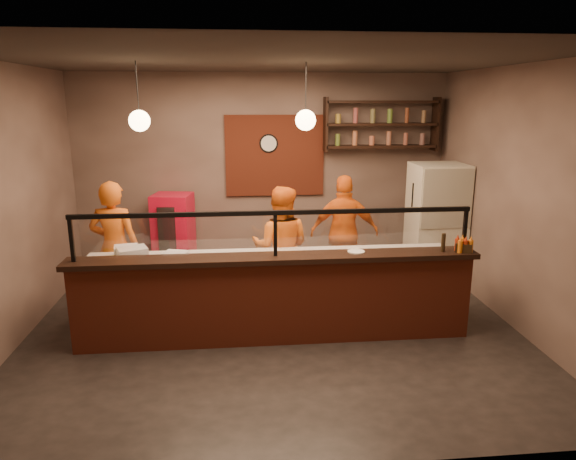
{
  "coord_description": "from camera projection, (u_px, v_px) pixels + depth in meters",
  "views": [
    {
      "loc": [
        -0.4,
        -5.87,
        2.78
      ],
      "look_at": [
        0.2,
        0.3,
        1.2
      ],
      "focal_mm": 32.0,
      "sensor_mm": 36.0,
      "label": 1
    }
  ],
  "objects": [
    {
      "name": "floor",
      "position": [
        274.0,
        330.0,
        6.39
      ],
      "size": [
        6.0,
        6.0,
        0.0
      ],
      "primitive_type": "plane",
      "color": "black",
      "rests_on": "ground"
    },
    {
      "name": "ceiling",
      "position": [
        272.0,
        60.0,
        5.6
      ],
      "size": [
        6.0,
        6.0,
        0.0
      ],
      "primitive_type": "plane",
      "rotation": [
        3.14,
        0.0,
        0.0
      ],
      "color": "#332D28",
      "rests_on": "wall_back"
    },
    {
      "name": "wall_back",
      "position": [
        263.0,
        174.0,
        8.4
      ],
      "size": [
        6.0,
        0.0,
        6.0
      ],
      "primitive_type": "plane",
      "rotation": [
        1.57,
        0.0,
        0.0
      ],
      "color": "#7A6359",
      "rests_on": "floor"
    },
    {
      "name": "wall_left",
      "position": [
        5.0,
        209.0,
        5.71
      ],
      "size": [
        0.0,
        5.0,
        5.0
      ],
      "primitive_type": "plane",
      "rotation": [
        1.57,
        0.0,
        1.57
      ],
      "color": "#7A6359",
      "rests_on": "floor"
    },
    {
      "name": "wall_right",
      "position": [
        518.0,
        199.0,
        6.27
      ],
      "size": [
        0.0,
        5.0,
        5.0
      ],
      "primitive_type": "plane",
      "rotation": [
        1.57,
        0.0,
        -1.57
      ],
      "color": "#7A6359",
      "rests_on": "floor"
    },
    {
      "name": "wall_front",
      "position": [
        298.0,
        274.0,
        3.58
      ],
      "size": [
        6.0,
        0.0,
        6.0
      ],
      "primitive_type": "plane",
      "rotation": [
        -1.57,
        0.0,
        0.0
      ],
      "color": "#7A6359",
      "rests_on": "floor"
    },
    {
      "name": "brick_patch",
      "position": [
        275.0,
        156.0,
        8.32
      ],
      "size": [
        1.6,
        0.04,
        1.3
      ],
      "primitive_type": "cube",
      "color": "maroon",
      "rests_on": "wall_back"
    },
    {
      "name": "service_counter",
      "position": [
        276.0,
        302.0,
        5.97
      ],
      "size": [
        4.6,
        0.25,
        1.0
      ],
      "primitive_type": "cube",
      "color": "maroon",
      "rests_on": "floor"
    },
    {
      "name": "counter_ledge",
      "position": [
        275.0,
        258.0,
        5.84
      ],
      "size": [
        4.7,
        0.37,
        0.06
      ],
      "primitive_type": "cube",
      "color": "black",
      "rests_on": "service_counter"
    },
    {
      "name": "worktop_cabinet",
      "position": [
        273.0,
        292.0,
        6.47
      ],
      "size": [
        4.6,
        0.75,
        0.85
      ],
      "primitive_type": "cube",
      "color": "gray",
      "rests_on": "floor"
    },
    {
      "name": "worktop",
      "position": [
        273.0,
        258.0,
        6.36
      ],
      "size": [
        4.6,
        0.75,
        0.05
      ],
      "primitive_type": "cube",
      "color": "beige",
      "rests_on": "worktop_cabinet"
    },
    {
      "name": "sneeze_guard",
      "position": [
        275.0,
        229.0,
        5.76
      ],
      "size": [
        4.5,
        0.05,
        0.52
      ],
      "color": "white",
      "rests_on": "counter_ledge"
    },
    {
      "name": "wall_shelving",
      "position": [
        381.0,
        124.0,
        8.21
      ],
      "size": [
        1.84,
        0.28,
        0.85
      ],
      "color": "black",
      "rests_on": "wall_back"
    },
    {
      "name": "wall_clock",
      "position": [
        269.0,
        143.0,
        8.25
      ],
      "size": [
        0.3,
        0.04,
        0.3
      ],
      "primitive_type": "cylinder",
      "rotation": [
        1.57,
        0.0,
        0.0
      ],
      "color": "black",
      "rests_on": "wall_back"
    },
    {
      "name": "pendant_left",
      "position": [
        139.0,
        121.0,
        5.81
      ],
      "size": [
        0.24,
        0.24,
        0.77
      ],
      "color": "black",
      "rests_on": "ceiling"
    },
    {
      "name": "pendant_right",
      "position": [
        306.0,
        120.0,
        5.99
      ],
      "size": [
        0.24,
        0.24,
        0.77
      ],
      "color": "black",
      "rests_on": "ceiling"
    },
    {
      "name": "cook_left",
      "position": [
        115.0,
        247.0,
        6.79
      ],
      "size": [
        0.69,
        0.5,
        1.77
      ],
      "primitive_type": "imported",
      "rotation": [
        0.0,
        0.0,
        3.02
      ],
      "color": "#D25A13",
      "rests_on": "floor"
    },
    {
      "name": "cook_mid",
      "position": [
        281.0,
        247.0,
        6.97
      ],
      "size": [
        0.94,
        0.81,
        1.67
      ],
      "primitive_type": "imported",
      "rotation": [
        0.0,
        0.0,
        2.9
      ],
      "color": "orange",
      "rests_on": "floor"
    },
    {
      "name": "cook_right",
      "position": [
        344.0,
        233.0,
        7.63
      ],
      "size": [
        1.05,
        0.54,
        1.72
      ],
      "primitive_type": "imported",
      "rotation": [
        0.0,
        0.0,
        3.02
      ],
      "color": "orange",
      "rests_on": "floor"
    },
    {
      "name": "fridge",
      "position": [
        436.0,
        224.0,
        7.86
      ],
      "size": [
        0.79,
        0.74,
        1.86
      ],
      "primitive_type": "cube",
      "rotation": [
        0.0,
        0.0,
        -0.02
      ],
      "color": "beige",
      "rests_on": "floor"
    },
    {
      "name": "red_cooler",
      "position": [
        174.0,
        236.0,
        8.16
      ],
      "size": [
        0.66,
        0.62,
        1.35
      ],
      "primitive_type": "cube",
      "rotation": [
        0.0,
        0.0,
        -0.17
      ],
      "color": "red",
      "rests_on": "floor"
    },
    {
      "name": "pizza_dough",
      "position": [
        331.0,
        256.0,
        6.34
      ],
      "size": [
        0.71,
        0.71,
        0.01
      ],
      "primitive_type": "cylinder",
      "rotation": [
        0.0,
        0.0,
        -0.29
      ],
      "color": "beige",
      "rests_on": "worktop"
    },
    {
      "name": "prep_tub_a",
      "position": [
        132.0,
        254.0,
        6.14
      ],
      "size": [
        0.41,
        0.37,
        0.17
      ],
      "primitive_type": "cube",
      "rotation": [
        0.0,
        0.0,
        0.38
      ],
      "color": "silver",
      "rests_on": "worktop"
    },
    {
      "name": "prep_tub_b",
      "position": [
        126.0,
        251.0,
        6.32
      ],
      "size": [
        0.32,
        0.27,
        0.14
      ],
      "primitive_type": "cube",
      "rotation": [
        0.0,
        0.0,
        0.19
      ],
      "color": "silver",
      "rests_on": "worktop"
    },
    {
      "name": "prep_tub_c",
      "position": [
        176.0,
        257.0,
        6.08
      ],
      "size": [
        0.32,
        0.28,
        0.13
      ],
      "primitive_type": "cube",
      "rotation": [
        0.0,
        0.0,
        -0.3
      ],
      "color": "silver",
      "rests_on": "worktop"
    },
    {
      "name": "rolling_pin",
      "position": [
        112.0,
        258.0,
        6.18
      ],
      "size": [
        0.37,
        0.1,
        0.06
      ],
      "primitive_type": "cylinder",
      "rotation": [
        0.0,
        1.57,
        0.11
      ],
      "color": "yellow",
      "rests_on": "worktop"
    },
    {
      "name": "condiment_caddy",
      "position": [
        464.0,
        247.0,
        5.98
      ],
      "size": [
        0.23,
        0.21,
        0.1
      ],
      "primitive_type": "cube",
      "rotation": [
        0.0,
        0.0,
        -0.42
      ],
      "color": "black",
      "rests_on": "counter_ledge"
    },
    {
      "name": "pepper_mill",
      "position": [
        443.0,
        243.0,
        5.96
      ],
      "size": [
        0.06,
        0.06,
        0.22
      ],
      "primitive_type": "cylinder",
      "rotation": [
        0.0,
        0.0,
        -0.37
      ],
      "color": "black",
      "rests_on": "counter_ledge"
    },
    {
      "name": "small_plate",
      "position": [
        356.0,
        251.0,
        5.97
      ],
      "size": [
        0.21,
        0.21,
        0.01
      ],
      "primitive_type": "cylinder",
      "rotation": [
        0.0,
        0.0,
        -0.07
      ],
      "color": "silver",
      "rests_on": "counter_ledge"
    }
  ]
}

